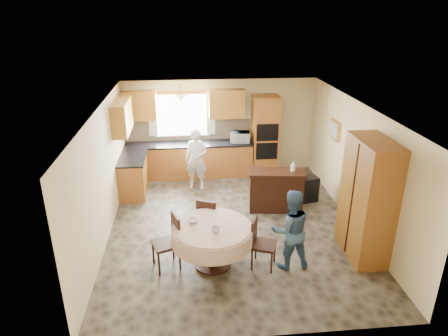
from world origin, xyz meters
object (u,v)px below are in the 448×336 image
sideboard (276,192)px  chair_back (208,218)px  cupboard (368,200)px  person_sink (196,159)px  oven_tower (265,136)px  chair_left (170,238)px  chair_right (260,240)px  person_dining (290,230)px  dining_table (212,235)px

sideboard → chair_back: (-1.56, -1.17, 0.08)m
cupboard → person_sink: size_ratio=1.45×
oven_tower → chair_left: bearing=-121.4°
chair_left → chair_right: size_ratio=1.08×
oven_tower → chair_left: size_ratio=2.14×
person_dining → chair_right: bearing=-11.3°
chair_back → chair_right: (0.84, -0.84, -0.00)m
oven_tower → person_sink: oven_tower is taller
chair_left → person_dining: 2.06m
cupboard → chair_right: size_ratio=2.40×
sideboard → person_dining: 2.11m
dining_table → chair_right: chair_right is taller
cupboard → person_dining: size_ratio=1.51×
person_sink → person_dining: bearing=-52.3°
oven_tower → chair_back: oven_tower is taller
person_sink → oven_tower: bearing=36.2°
sideboard → person_dining: person_dining is taller
oven_tower → sideboard: oven_tower is taller
cupboard → person_sink: (-2.90, 3.15, -0.34)m
dining_table → person_sink: size_ratio=0.92×
oven_tower → person_dining: bearing=-94.8°
oven_tower → cupboard: (1.07, -3.88, 0.04)m
oven_tower → person_sink: (-1.83, -0.74, -0.30)m
dining_table → chair_left: 0.73m
dining_table → chair_right: (0.82, -0.07, -0.11)m
cupboard → chair_back: 2.90m
oven_tower → sideboard: (-0.13, -2.05, -0.63)m
dining_table → chair_back: (-0.02, 0.77, -0.11)m
sideboard → cupboard: (1.20, -1.83, 0.67)m
chair_right → chair_left: bearing=105.9°
cupboard → chair_left: cupboard is taller
oven_tower → chair_right: oven_tower is taller
chair_right → dining_table: bearing=106.6°
sideboard → dining_table: sideboard is taller
oven_tower → sideboard: size_ratio=1.75×
dining_table → person_dining: person_dining is taller
oven_tower → chair_left: oven_tower is taller
person_sink → chair_right: bearing=-59.5°
person_dining → dining_table: bearing=-9.5°
chair_right → chair_back: bearing=66.3°
oven_tower → cupboard: size_ratio=0.96×
person_dining → cupboard: bearing=-174.0°
person_sink → dining_table: bearing=-73.0°
chair_right → person_sink: (-0.97, 3.32, 0.25)m
chair_left → person_sink: person_sink is taller
chair_right → oven_tower: bearing=9.3°
sideboard → person_sink: person_sink is taller
sideboard → person_sink: bearing=149.2°
sideboard → chair_left: 2.94m
dining_table → chair_back: 0.78m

